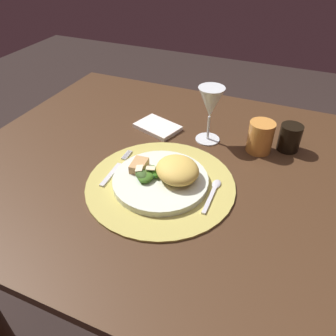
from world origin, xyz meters
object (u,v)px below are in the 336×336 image
(spoon, at_px, (213,191))
(dark_tumbler, at_px, (290,138))
(dining_table, at_px, (184,204))
(fork, at_px, (115,169))
(wine_glass, at_px, (210,104))
(amber_tumbler, at_px, (260,137))
(dinner_plate, at_px, (160,180))
(napkin, at_px, (158,127))

(spoon, distance_m, dark_tumbler, 0.32)
(spoon, bearing_deg, dining_table, 143.09)
(fork, bearing_deg, spoon, 4.15)
(fork, distance_m, spoon, 0.27)
(wine_glass, relative_size, dark_tumbler, 2.16)
(wine_glass, xyz_separation_m, amber_tumbler, (0.16, 0.00, -0.08))
(dinner_plate, bearing_deg, amber_tumbler, 51.96)
(dinner_plate, relative_size, napkin, 1.78)
(fork, xyz_separation_m, dark_tumbler, (0.42, 0.30, 0.03))
(amber_tumbler, bearing_deg, spoon, -105.76)
(fork, distance_m, napkin, 0.26)
(amber_tumbler, height_order, dark_tumbler, amber_tumbler)
(napkin, relative_size, amber_tumbler, 1.48)
(wine_glass, relative_size, amber_tumbler, 1.86)
(napkin, relative_size, wine_glass, 0.80)
(fork, relative_size, wine_glass, 0.98)
(napkin, bearing_deg, wine_glass, -0.03)
(spoon, relative_size, wine_glass, 0.77)
(fork, xyz_separation_m, spoon, (0.27, 0.02, -0.00))
(spoon, bearing_deg, dinner_plate, -170.69)
(dining_table, bearing_deg, dinner_plate, -106.41)
(wine_glass, xyz_separation_m, dark_tumbler, (0.24, 0.04, -0.08))
(dinner_plate, bearing_deg, fork, 178.94)
(fork, relative_size, spoon, 1.27)
(dinner_plate, height_order, napkin, dinner_plate)
(dinner_plate, xyz_separation_m, dark_tumbler, (0.28, 0.30, 0.03))
(napkin, distance_m, wine_glass, 0.21)
(dinner_plate, height_order, wine_glass, wine_glass)
(spoon, height_order, amber_tumbler, amber_tumbler)
(dining_table, distance_m, amber_tumbler, 0.31)
(fork, bearing_deg, amber_tumbler, 37.12)
(spoon, bearing_deg, dark_tumbler, 62.26)
(napkin, relative_size, dark_tumbler, 1.72)
(napkin, bearing_deg, dining_table, -44.86)
(napkin, height_order, dark_tumbler, dark_tumbler)
(wine_glass, bearing_deg, fork, -125.81)
(wine_glass, bearing_deg, amber_tumbler, 1.20)
(fork, height_order, dark_tumbler, dark_tumbler)
(dinner_plate, distance_m, amber_tumbler, 0.33)
(napkin, distance_m, dark_tumbler, 0.41)
(spoon, height_order, napkin, same)
(fork, xyz_separation_m, wine_glass, (0.18, 0.25, 0.11))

